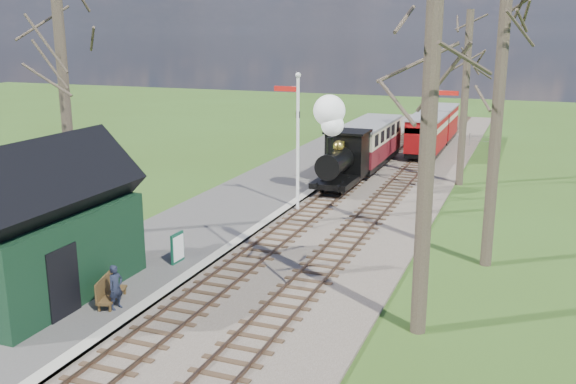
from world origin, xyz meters
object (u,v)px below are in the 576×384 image
object	(u,v)px
coach	(369,142)
red_carriage_b	(439,123)
locomotive	(340,149)
red_carriage_a	(427,135)
semaphore_far	(435,126)
person	(116,287)
bench	(108,290)
station_shed	(42,229)
sign_board	(178,248)
semaphore_near	(296,132)

from	to	relation	value
coach	red_carriage_b	world-z (taller)	coach
locomotive	red_carriage_a	size ratio (longest dim) A/B	0.95
coach	red_carriage_b	size ratio (longest dim) A/B	1.51
semaphore_far	person	bearing A→B (deg)	-108.75
red_carriage_b	bench	distance (m)	32.52
coach	bench	bearing A→B (deg)	-95.77
coach	red_carriage_a	bearing A→B (deg)	60.43
red_carriage_a	station_shed	bearing A→B (deg)	-104.41
semaphore_far	station_shed	bearing A→B (deg)	-115.72
locomotive	person	world-z (taller)	locomotive
sign_board	semaphore_near	bearing A→B (deg)	80.84
red_carriage_a	bench	distance (m)	27.09
semaphore_near	bench	size ratio (longest dim) A/B	4.09
station_shed	person	xyz separation A→B (m)	(2.54, -0.07, -1.41)
red_carriage_b	semaphore_far	bearing A→B (deg)	-82.95
locomotive	semaphore_near	bearing A→B (deg)	-100.26
semaphore_near	red_carriage_a	distance (m)	15.36
station_shed	red_carriage_b	world-z (taller)	station_shed
station_shed	coach	bearing A→B (deg)	79.07
bench	station_shed	bearing A→B (deg)	-174.69
sign_board	person	bearing A→B (deg)	-85.34
person	sign_board	bearing A→B (deg)	18.67
red_carriage_b	bench	xyz separation A→B (m)	(-4.83, -32.14, -0.91)
station_shed	semaphore_near	size ratio (longest dim) A/B	1.01
semaphore_far	red_carriage_a	bearing A→B (deg)	101.35
station_shed	semaphore_far	bearing A→B (deg)	64.28
semaphore_far	red_carriage_b	bearing A→B (deg)	97.05
semaphore_near	bench	xyz separation A→B (m)	(-1.46, -11.81, -3.03)
red_carriage_b	person	size ratio (longest dim) A/B	3.92
station_shed	sign_board	world-z (taller)	station_shed
semaphore_near	red_carriage_a	world-z (taller)	semaphore_near
semaphore_near	sign_board	bearing A→B (deg)	-99.16
semaphore_near	semaphore_far	size ratio (longest dim) A/B	1.09
coach	bench	size ratio (longest dim) A/B	5.10
station_shed	locomotive	world-z (taller)	locomotive
coach	sign_board	distance (m)	18.52
semaphore_far	coach	distance (m)	6.34
locomotive	red_carriage_b	size ratio (longest dim) A/B	0.95
locomotive	bench	world-z (taller)	locomotive
coach	person	bearing A→B (deg)	-94.51
coach	sign_board	size ratio (longest dim) A/B	7.38
bench	person	size ratio (longest dim) A/B	1.16
locomotive	red_carriage_b	xyz separation A→B (m)	(2.61, 16.15, -0.72)
semaphore_near	locomotive	distance (m)	4.47
red_carriage_a	bench	bearing A→B (deg)	-100.27
coach	sign_board	bearing A→B (deg)	-96.46
locomotive	red_carriage_a	world-z (taller)	locomotive
locomotive	bench	bearing A→B (deg)	-97.89
semaphore_near	semaphore_far	world-z (taller)	semaphore_near
red_carriage_a	sign_board	distance (m)	23.45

